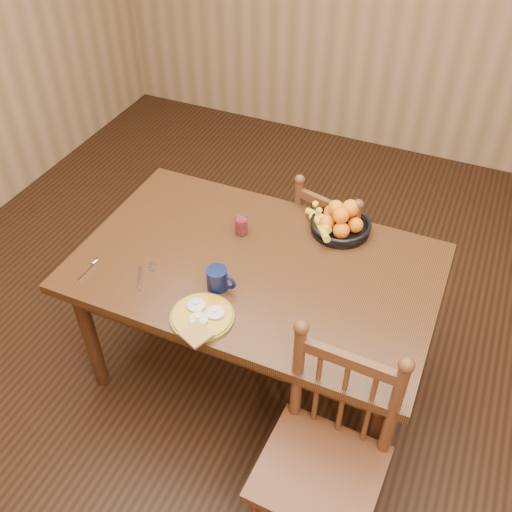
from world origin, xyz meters
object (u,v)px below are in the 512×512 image
at_px(coffee_mug, 218,279).
at_px(fruit_bowl, 339,221).
at_px(chair_far, 335,249).
at_px(chair_near, 324,460).
at_px(breakfast_plate, 202,317).
at_px(dining_table, 256,278).

relative_size(coffee_mug, fruit_bowl, 0.41).
height_order(chair_far, fruit_bowl, fruit_bowl).
distance_m(chair_far, coffee_mug, 0.93).
bearing_deg(coffee_mug, chair_far, 69.77).
xyz_separation_m(chair_near, coffee_mug, (-0.64, 0.43, 0.32)).
xyz_separation_m(breakfast_plate, coffee_mug, (-0.02, 0.19, 0.04)).
height_order(chair_far, breakfast_plate, chair_far).
height_order(chair_far, coffee_mug, chair_far).
height_order(dining_table, fruit_bowl, fruit_bowl).
bearing_deg(chair_near, coffee_mug, 148.59).
distance_m(coffee_mug, fruit_bowl, 0.67).
height_order(coffee_mug, fruit_bowl, fruit_bowl).
bearing_deg(chair_near, fruit_bowl, 108.26).
xyz_separation_m(breakfast_plate, fruit_bowl, (0.33, 0.76, 0.04)).
relative_size(dining_table, chair_far, 1.80).
bearing_deg(fruit_bowl, breakfast_plate, -113.72).
bearing_deg(dining_table, chair_far, 71.03).
bearing_deg(chair_far, dining_table, 85.28).
relative_size(breakfast_plate, coffee_mug, 2.27).
distance_m(breakfast_plate, fruit_bowl, 0.83).
distance_m(dining_table, chair_near, 0.85).
relative_size(breakfast_plate, fruit_bowl, 0.94).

